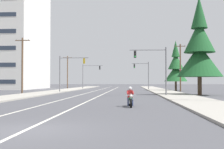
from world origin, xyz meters
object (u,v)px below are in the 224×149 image
object	(u,v)px
traffic_signal_near_right	(155,64)
utility_pole_left_near	(22,64)
utility_pole_right_far	(180,67)
utility_pole_left_far	(68,71)
motorcycle_with_rider	(130,99)
traffic_signal_near_left	(68,68)
conifer_tree_right_verge_near	(199,50)
conifer_tree_right_verge_far	(176,68)
traffic_signal_mid_left	(89,73)
traffic_signal_mid_right	(144,72)

from	to	relation	value
traffic_signal_near_right	utility_pole_left_near	distance (m)	20.69
utility_pole_right_far	utility_pole_left_far	xyz separation A→B (m)	(-25.40, 19.27, -0.16)
utility_pole_right_far	utility_pole_left_far	bearing A→B (deg)	142.82
motorcycle_with_rider	traffic_signal_near_right	world-z (taller)	traffic_signal_near_right
traffic_signal_near_left	utility_pole_left_near	bearing A→B (deg)	-138.99
conifer_tree_right_verge_near	conifer_tree_right_verge_far	distance (m)	19.23
traffic_signal_near_right	utility_pole_left_far	distance (m)	41.50
motorcycle_with_rider	traffic_signal_mid_left	size ratio (longest dim) A/B	0.35
traffic_signal_mid_left	conifer_tree_right_verge_near	size ratio (longest dim) A/B	0.47
traffic_signal_near_left	conifer_tree_right_verge_near	world-z (taller)	conifer_tree_right_verge_near
traffic_signal_mid_left	conifer_tree_right_verge_far	xyz separation A→B (m)	(19.50, -13.77, 0.49)
traffic_signal_near_left	traffic_signal_mid_right	world-z (taller)	same
traffic_signal_near_right	traffic_signal_near_left	xyz separation A→B (m)	(-13.71, 11.57, 0.02)
traffic_signal_near_left	utility_pole_left_far	world-z (taller)	utility_pole_left_far
motorcycle_with_rider	traffic_signal_mid_right	world-z (taller)	traffic_signal_mid_right
utility_pole_left_far	conifer_tree_right_verge_far	size ratio (longest dim) A/B	0.84
utility_pole_left_far	traffic_signal_mid_left	bearing A→B (deg)	-14.16
utility_pole_left_far	traffic_signal_near_left	bearing A→B (deg)	-77.50
traffic_signal_near_left	traffic_signal_mid_left	distance (m)	23.74
traffic_signal_mid_left	utility_pole_left_far	size ratio (longest dim) A/B	0.74
motorcycle_with_rider	traffic_signal_near_right	distance (m)	16.59
conifer_tree_right_verge_near	conifer_tree_right_verge_far	size ratio (longest dim) A/B	1.33
traffic_signal_near_left	utility_pole_right_far	distance (m)	20.68
traffic_signal_near_left	conifer_tree_right_verge_near	bearing A→B (deg)	-24.99
traffic_signal_near_right	utility_pole_left_far	xyz separation A→B (m)	(-19.29, 36.75, 0.34)
traffic_signal_mid_left	utility_pole_left_near	bearing A→B (deg)	-101.86
traffic_signal_near_left	utility_pole_right_far	bearing A→B (deg)	16.59
traffic_signal_mid_right	conifer_tree_right_verge_far	distance (m)	8.62
utility_pole_right_far	traffic_signal_near_right	bearing A→B (deg)	-109.27
motorcycle_with_rider	traffic_signal_near_left	distance (m)	29.61
motorcycle_with_rider	traffic_signal_near_left	xyz separation A→B (m)	(-10.49, 27.47, 3.52)
traffic_signal_near_left	conifer_tree_right_verge_near	size ratio (longest dim) A/B	0.47
conifer_tree_right_verge_near	conifer_tree_right_verge_far	xyz separation A→B (m)	(-0.16, 19.18, -1.50)
traffic_signal_mid_left	utility_pole_left_near	xyz separation A→B (m)	(-6.08, -28.93, 0.38)
motorcycle_with_rider	traffic_signal_near_right	size ratio (longest dim) A/B	0.35
utility_pole_left_near	utility_pole_left_far	distance (m)	30.37
traffic_signal_near_left	traffic_signal_mid_left	bearing A→B (deg)	89.74
utility_pole_left_far	conifer_tree_right_verge_far	xyz separation A→B (m)	(25.18, -15.21, 0.17)
traffic_signal_near_left	utility_pole_left_near	distance (m)	7.92
traffic_signal_near_right	utility_pole_right_far	world-z (taller)	utility_pole_right_far
motorcycle_with_rider	traffic_signal_mid_right	size ratio (longest dim) A/B	0.35
utility_pole_left_near	utility_pole_right_far	size ratio (longest dim) A/B	0.97
traffic_signal_mid_right	utility_pole_right_far	size ratio (longest dim) A/B	0.70
utility_pole_right_far	conifer_tree_right_verge_far	world-z (taller)	conifer_tree_right_verge_far
traffic_signal_mid_left	motorcycle_with_rider	bearing A→B (deg)	-78.54
utility_pole_left_near	conifer_tree_right_verge_far	world-z (taller)	conifer_tree_right_verge_far
conifer_tree_right_verge_near	motorcycle_with_rider	bearing A→B (deg)	-116.91
motorcycle_with_rider	traffic_signal_mid_right	xyz separation A→B (m)	(3.05, 43.53, 3.44)
traffic_signal_mid_left	conifer_tree_right_verge_near	bearing A→B (deg)	-59.18
traffic_signal_near_right	traffic_signal_mid_right	bearing A→B (deg)	90.36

